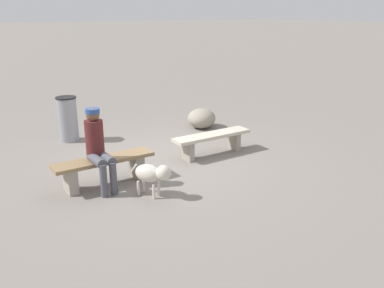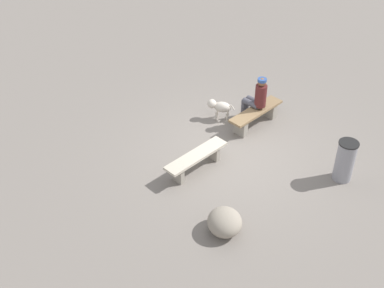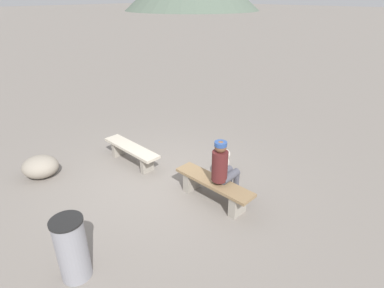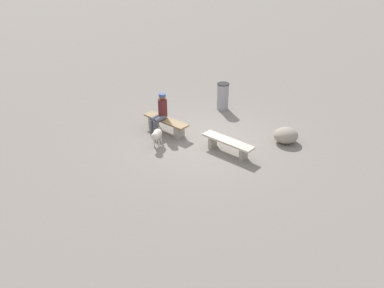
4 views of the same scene
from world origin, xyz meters
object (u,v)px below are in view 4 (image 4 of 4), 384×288
at_px(bench_left, 228,144).
at_px(seated_person, 160,111).
at_px(boulder, 286,135).
at_px(trash_bin, 223,96).
at_px(bench_right, 166,123).
at_px(dog, 157,135).

xyz_separation_m(bench_left, seated_person, (2.44, 0.22, 0.42)).
relative_size(bench_left, seated_person, 1.28).
bearing_deg(bench_left, seated_person, 7.40).
distance_m(bench_left, boulder, 1.95).
distance_m(seated_person, trash_bin, 2.80).
distance_m(bench_right, trash_bin, 2.68).
bearing_deg(trash_bin, bench_right, 82.76).
relative_size(bench_right, dog, 2.58).
height_order(seated_person, trash_bin, seated_person).
bearing_deg(dog, boulder, 103.89).
bearing_deg(dog, trash_bin, 152.73).
bearing_deg(seated_person, bench_left, -174.30).
height_order(bench_left, bench_right, bench_right).
bearing_deg(dog, bench_left, 88.54).
bearing_deg(boulder, bench_left, 59.18).
bearing_deg(seated_person, dog, 125.93).
distance_m(bench_left, dog, 2.14).
bearing_deg(boulder, bench_right, 28.36).
xyz_separation_m(bench_right, seated_person, (0.13, 0.10, 0.43)).
height_order(bench_left, dog, dog).
relative_size(trash_bin, boulder, 1.31).
relative_size(bench_left, trash_bin, 1.71).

